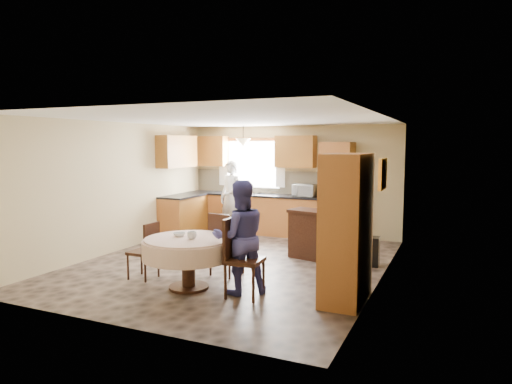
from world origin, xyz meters
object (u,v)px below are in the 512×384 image
at_px(person_sink, 231,198).
at_px(cupboard, 347,228).
at_px(oven_tower, 337,191).
at_px(chair_right, 239,253).
at_px(chair_back, 224,241).
at_px(dining_table, 188,249).
at_px(sideboard, 321,237).
at_px(chair_left, 147,248).
at_px(person_dining, 240,237).

bearing_deg(person_sink, cupboard, -25.64).
distance_m(oven_tower, chair_right, 4.22).
distance_m(chair_back, person_sink, 3.35).
bearing_deg(cupboard, oven_tower, 105.84).
height_order(oven_tower, person_sink, oven_tower).
bearing_deg(chair_right, dining_table, 86.69).
xyz_separation_m(sideboard, chair_left, (-2.12, -2.24, 0.07)).
height_order(dining_table, chair_left, chair_left).
distance_m(chair_left, chair_right, 1.66).
distance_m(chair_left, person_sink, 3.70).
bearing_deg(cupboard, person_dining, -168.54).
bearing_deg(chair_right, oven_tower, -8.04).
height_order(chair_right, person_dining, person_dining).
relative_size(sideboard, person_sink, 0.68).
xyz_separation_m(dining_table, person_dining, (0.76, 0.13, 0.22)).
height_order(sideboard, chair_right, chair_right).
height_order(cupboard, person_dining, cupboard).
bearing_deg(chair_right, chair_left, 81.46).
height_order(cupboard, chair_left, cupboard).
bearing_deg(sideboard, dining_table, -104.67).
distance_m(cupboard, chair_left, 3.08).
relative_size(oven_tower, dining_table, 1.63).
bearing_deg(chair_back, sideboard, -115.92).
xyz_separation_m(chair_back, person_sink, (-1.42, 3.02, 0.30)).
distance_m(chair_back, chair_right, 1.00).
relative_size(sideboard, dining_table, 0.90).
relative_size(cupboard, chair_left, 2.22).
bearing_deg(person_dining, sideboard, -142.24).
bearing_deg(person_dining, chair_back, -86.42).
relative_size(chair_left, chair_right, 0.82).
bearing_deg(chair_left, chair_right, 85.61).
bearing_deg(chair_left, sideboard, 136.90).
xyz_separation_m(sideboard, person_dining, (-0.51, -2.25, 0.38)).
xyz_separation_m(chair_left, chair_back, (1.01, 0.63, 0.07)).
bearing_deg(dining_table, person_sink, 108.28).
distance_m(cupboard, chair_right, 1.49).
bearing_deg(chair_back, dining_table, 87.16).
distance_m(cupboard, dining_table, 2.26).
xyz_separation_m(chair_right, person_sink, (-2.06, 3.79, 0.26)).
relative_size(chair_back, chair_right, 0.93).
distance_m(cupboard, person_dining, 1.46).
height_order(cupboard, dining_table, cupboard).
bearing_deg(cupboard, chair_right, -163.47).
distance_m(oven_tower, sideboard, 1.92).
bearing_deg(person_sink, chair_left, -64.71).
xyz_separation_m(oven_tower, person_sink, (-2.37, -0.39, -0.21)).
height_order(cupboard, person_sink, cupboard).
distance_m(sideboard, dining_table, 2.71).
height_order(oven_tower, chair_left, oven_tower).
relative_size(dining_table, chair_back, 1.30).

